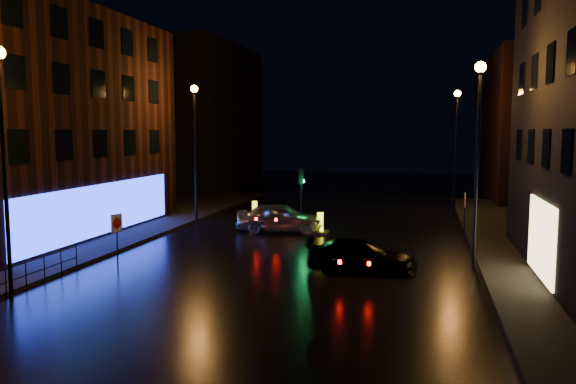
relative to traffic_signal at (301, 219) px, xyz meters
The scene contains 17 objects.
ground 14.06m from the traffic_signal, 85.10° to the right, with size 120.00×120.00×0.00m, color black.
pavement_left 14.14m from the traffic_signal, 154.89° to the right, with size 12.00×44.00×0.15m, color black.
building_left 16.45m from the traffic_signal, 157.24° to the right, with size 10.00×18.00×12.00m, color black.
building_far_left 26.50m from the traffic_signal, 125.18° to the left, with size 8.00×16.00×14.00m, color black.
building_far_right 24.83m from the traffic_signal, 48.01° to the left, with size 8.00×14.00×12.00m, color black.
street_lamp_lnear 18.03m from the traffic_signal, 112.42° to the right, with size 0.44×0.44×8.37m.
street_lamp_lfar 8.32m from the traffic_signal, behind, with size 0.44×0.44×8.37m.
street_lamp_rnear 13.06m from the traffic_signal, 41.63° to the right, with size 0.44×0.44×8.37m.
street_lamp_rfar 13.06m from the traffic_signal, 41.63° to the left, with size 0.44×0.44×8.37m.
traffic_signal is the anchor object (origin of this frame).
guard_railing 16.47m from the traffic_signal, 114.39° to the right, with size 0.05×6.04×1.00m.
silver_hatchback 2.01m from the traffic_signal, 114.68° to the right, with size 1.94×4.81×1.64m, color #A9ACB1.
dark_sedan 10.72m from the traffic_signal, 64.80° to the right, with size 1.80×4.42×1.28m, color black.
bollard_near 2.23m from the traffic_signal, 49.62° to the right, with size 0.90×1.34×1.16m.
bollard_far 4.17m from the traffic_signal, 148.16° to the left, with size 1.29×1.56×1.17m.
road_sign_left 12.60m from the traffic_signal, 114.97° to the right, with size 0.22×0.53×2.23m.
road_sign_right 9.20m from the traffic_signal, ahead, with size 0.08×0.57×2.33m.
Camera 1 is at (5.70, -17.81, 5.61)m, focal length 35.00 mm.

